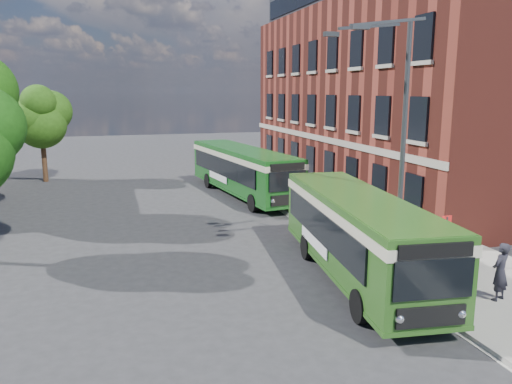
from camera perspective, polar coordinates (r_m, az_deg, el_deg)
name	(u,v)px	position (r m, az deg, el deg)	size (l,w,h in m)	color
ground	(250,263)	(19.61, -0.64, -8.14)	(120.00, 120.00, 0.00)	#29292C
pavement	(329,205)	(29.18, 8.35, -1.53)	(6.00, 48.00, 0.15)	#99958B
kerb_line	(279,210)	(28.08, 2.68, -2.08)	(0.12, 48.00, 0.01)	beige
brick_office	(403,85)	(35.33, 16.48, 11.65)	(12.10, 26.00, 14.20)	maroon
street_lamp	(395,142)	(18.69, 15.55, 5.55)	(2.96, 2.38, 9.00)	#3A3E40
bus_stop_sign	(445,245)	(17.97, 20.77, -5.70)	(0.35, 0.08, 2.52)	#3A3E40
bus_front	(358,229)	(17.91, 11.56, -4.15)	(3.73, 10.64, 3.02)	#28561A
bus_rear	(242,167)	(31.67, -1.57, 2.86)	(4.19, 12.62, 3.02)	#134F16
pedestrian_a	(500,272)	(17.40, 26.13, -8.19)	(0.68, 0.45, 1.86)	black
pedestrian_b	(426,232)	(21.71, 18.84, -4.33)	(0.73, 0.57, 1.50)	black
tree_right	(41,117)	(39.46, -23.32, 7.92)	(4.16, 3.96, 7.03)	#3B2315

